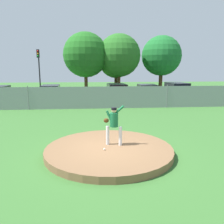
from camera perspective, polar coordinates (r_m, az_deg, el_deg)
The scene contains 16 objects.
ground_plane at distance 14.66m, azimuth -2.57°, elevation -1.83°, with size 80.00×80.00×0.00m, color #386B2D.
asphalt_strip at distance 23.02m, azimuth -3.55°, elevation 2.85°, with size 44.00×7.00×0.01m, color #2B2B2D.
pitchers_mound at distance 8.87m, azimuth -0.76°, elevation -9.60°, with size 4.89×4.89×0.25m, color brown.
pitcher_youth at distance 8.82m, azimuth 0.43°, elevation -2.57°, with size 0.80×0.32×1.60m.
baseball at distance 8.52m, azimuth -1.95°, elevation -9.33°, with size 0.07×0.07×0.07m, color white.
chainlink_fence at distance 18.44m, azimuth -3.17°, elevation 3.64°, with size 28.23×0.07×1.89m.
parked_car_red at distance 22.72m, azimuth 1.20°, elevation 4.83°, with size 2.12×4.73×1.72m.
parked_car_champagne at distance 23.16m, azimuth 8.82°, elevation 4.73°, with size 1.95×4.11×1.65m.
parked_car_navy at distance 24.14m, azimuth 15.95°, elevation 4.87°, with size 2.15×4.67×1.80m.
parked_car_silver at distance 22.88m, azimuth -15.17°, elevation 4.43°, with size 2.08×4.72×1.64m.
traffic_cone_orange at distance 25.44m, azimuth -7.76°, elevation 4.13°, with size 0.40×0.40×0.55m.
traffic_light_near at distance 27.65m, azimuth -17.94°, elevation 11.20°, with size 0.28×0.46×5.32m.
tree_leaning_west at distance 30.77m, azimuth -6.69°, elevation 14.09°, with size 5.85×5.85×7.89m.
tree_broad_right at distance 32.31m, azimuth 1.02°, elevation 12.79°, with size 4.80×4.80×6.69m.
tree_broad_left at distance 31.20m, azimuth 1.81°, elevation 14.02°, with size 5.69×5.69×7.76m.
tree_tall_centre at distance 33.52m, azimuth 12.36°, elevation 13.64°, with size 5.56×5.56×7.75m.
Camera 1 is at (-0.63, -8.28, 3.24)m, focal length 36.30 mm.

